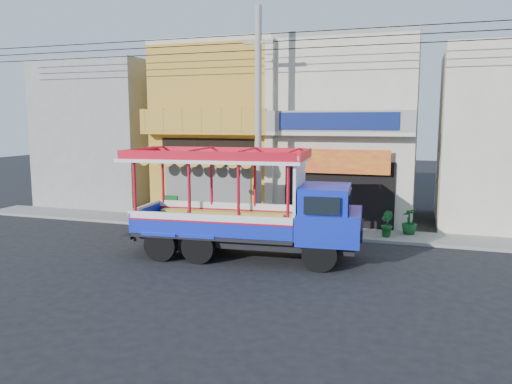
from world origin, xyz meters
TOP-DOWN VIEW (x-y plane):
  - ground at (0.00, 0.00)m, footprint 90.00×90.00m
  - sidewalk at (0.00, 4.00)m, footprint 30.00×2.00m
  - shophouse_left at (-4.00, 7.96)m, footprint 6.00×7.50m
  - shophouse_right at (2.00, 7.96)m, footprint 6.00×6.75m
  - party_pilaster at (-1.00, 4.85)m, footprint 0.35×0.30m
  - filler_building_left at (-11.00, 8.00)m, footprint 6.00×6.00m
  - utility_pole at (-0.85, 3.30)m, footprint 28.00×0.26m
  - songthaew_truck at (0.27, -0.37)m, footprint 7.99×3.21m
  - green_sign at (-5.41, 4.07)m, footprint 0.72×0.37m
  - potted_plant_a at (1.73, 4.51)m, footprint 1.17×1.14m
  - potted_plant_b at (4.07, 3.70)m, footprint 0.62×0.68m
  - potted_plant_c at (4.91, 4.41)m, footprint 0.81×0.81m

SIDE VIEW (x-z plane):
  - ground at x=0.00m, z-range 0.00..0.00m
  - sidewalk at x=0.00m, z-range 0.00..0.12m
  - green_sign at x=-5.41m, z-range 0.03..1.13m
  - potted_plant_a at x=1.73m, z-range 0.12..1.10m
  - potted_plant_b at x=4.07m, z-range 0.12..1.11m
  - potted_plant_c at x=4.91m, z-range 0.12..1.15m
  - songthaew_truck at x=0.27m, z-range -0.07..3.57m
  - filler_building_left at x=-11.00m, z-range 0.00..7.60m
  - party_pilaster at x=-1.00m, z-range 0.00..8.00m
  - shophouse_right at x=2.00m, z-range -0.01..8.23m
  - shophouse_left at x=-4.00m, z-range -0.01..8.23m
  - utility_pole at x=-0.85m, z-range 0.53..9.53m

